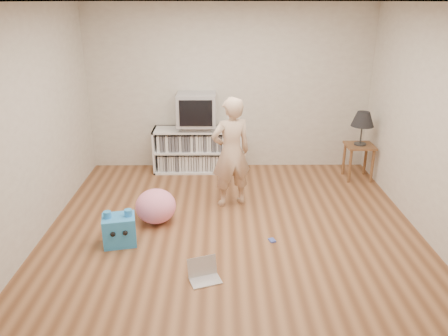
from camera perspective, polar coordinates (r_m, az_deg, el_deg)
name	(u,v)px	position (r m, az deg, el deg)	size (l,w,h in m)	color
ground	(232,230)	(5.36, 1.10, -8.12)	(4.50, 4.50, 0.00)	brown
walls	(233,127)	(4.86, 1.21, 5.39)	(4.52, 4.52, 2.60)	beige
ceiling	(234,2)	(4.68, 1.34, 20.91)	(4.50, 4.50, 0.01)	white
media_unit	(198,150)	(7.09, -3.47, 2.43)	(1.40, 0.45, 0.70)	white
dvd_deck	(197,127)	(6.96, -3.54, 5.39)	(0.45, 0.35, 0.07)	gray
crt_tv	(197,109)	(6.89, -3.60, 7.67)	(0.60, 0.53, 0.50)	#9D9DA2
side_table	(359,153)	(7.03, 17.21, 1.88)	(0.42, 0.42, 0.55)	brown
table_lamp	(363,120)	(6.88, 17.68, 6.02)	(0.34, 0.34, 0.52)	#333333
person	(231,153)	(5.73, 0.93, 2.02)	(0.54, 0.36, 1.49)	#D4B090
laptop	(204,273)	(4.50, -2.66, -13.59)	(0.36, 0.32, 0.21)	silver
playing_cards	(272,240)	(5.16, 6.30, -9.37)	(0.07, 0.09, 0.02)	#4354B4
plush_blue	(119,230)	(5.14, -13.51, -7.85)	(0.41, 0.36, 0.42)	#298ADB
plush_pink	(156,206)	(5.52, -8.90, -4.95)	(0.50, 0.50, 0.43)	pink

